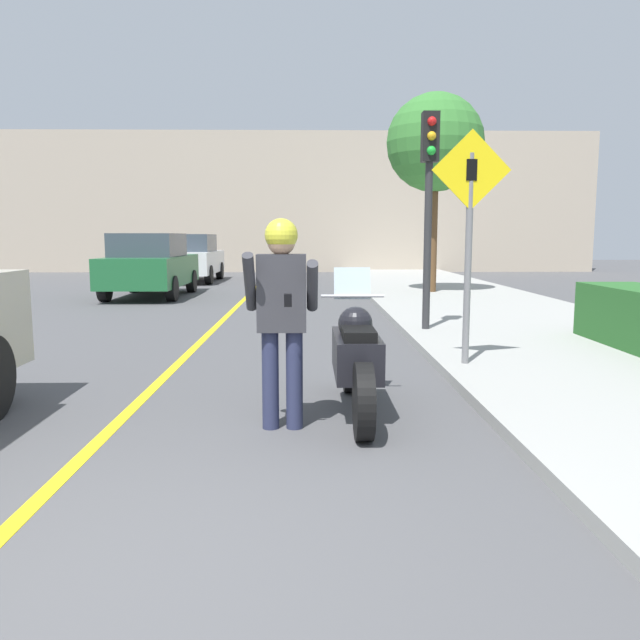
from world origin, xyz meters
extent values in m
plane|color=#4C4C4F|center=(0.00, 0.00, 0.00)|extent=(80.00, 80.00, 0.00)
cube|color=#9E9E99|center=(4.80, 4.00, 0.06)|extent=(4.40, 44.00, 0.11)
cube|color=yellow|center=(-0.60, 6.00, 0.00)|extent=(0.12, 36.00, 0.01)
cube|color=#B2A38E|center=(0.00, 26.00, 3.12)|extent=(28.00, 1.20, 6.24)
cylinder|color=black|center=(1.49, 1.91, 0.31)|extent=(0.14, 0.62, 0.62)
cylinder|color=black|center=(1.49, 3.46, 0.31)|extent=(0.14, 0.62, 0.62)
cube|color=black|center=(1.49, 2.69, 0.54)|extent=(0.40, 1.06, 0.36)
sphere|color=black|center=(1.49, 2.83, 0.80)|extent=(0.32, 0.32, 0.32)
cube|color=black|center=(1.49, 2.44, 0.76)|extent=(0.28, 0.48, 0.10)
cylinder|color=silver|center=(1.49, 3.22, 1.02)|extent=(0.62, 0.03, 0.03)
cube|color=silver|center=(1.49, 3.29, 1.14)|extent=(0.36, 0.12, 0.31)
cylinder|color=#282D4C|center=(0.74, 2.23, 0.41)|extent=(0.14, 0.14, 0.83)
cylinder|color=#282D4C|center=(0.94, 2.23, 0.41)|extent=(0.14, 0.14, 0.83)
cube|color=#333338|center=(0.84, 2.23, 1.14)|extent=(0.40, 0.22, 0.63)
cylinder|color=#333338|center=(0.59, 2.13, 1.24)|extent=(0.09, 0.38, 0.49)
cylinder|color=#333338|center=(1.09, 2.11, 1.20)|extent=(0.09, 0.44, 0.44)
sphere|color=tan|center=(0.84, 2.23, 1.56)|extent=(0.23, 0.23, 0.23)
sphere|color=gold|center=(0.84, 2.23, 1.61)|extent=(0.27, 0.27, 0.27)
cube|color=black|center=(0.90, 1.95, 1.11)|extent=(0.06, 0.05, 0.11)
cylinder|color=slate|center=(2.90, 4.35, 1.33)|extent=(0.08, 0.08, 2.42)
cube|color=yellow|center=(2.90, 4.33, 2.35)|extent=(0.91, 0.02, 0.91)
cube|color=black|center=(2.90, 4.31, 2.35)|extent=(0.12, 0.01, 0.24)
cylinder|color=#2D2D30|center=(2.96, 7.13, 1.81)|extent=(0.12, 0.12, 3.40)
cube|color=black|center=(2.96, 7.11, 3.14)|extent=(0.26, 0.22, 0.76)
sphere|color=red|center=(2.96, 6.99, 3.36)|extent=(0.14, 0.14, 0.14)
sphere|color=gold|center=(2.96, 6.99, 3.14)|extent=(0.14, 0.14, 0.14)
sphere|color=green|center=(2.96, 6.99, 2.92)|extent=(0.14, 0.14, 0.14)
cylinder|color=brown|center=(4.39, 13.98, 1.64)|extent=(0.24, 0.24, 3.05)
sphere|color=#387A33|center=(4.39, 13.98, 4.05)|extent=(2.56, 2.56, 2.56)
cylinder|color=black|center=(-3.99, 15.18, 0.32)|extent=(0.22, 0.64, 0.64)
cylinder|color=black|center=(-2.33, 15.18, 0.32)|extent=(0.22, 0.64, 0.64)
cylinder|color=black|center=(-3.99, 12.57, 0.32)|extent=(0.22, 0.64, 0.64)
cylinder|color=black|center=(-2.33, 12.57, 0.32)|extent=(0.22, 0.64, 0.64)
cube|color=#1E6033|center=(-3.16, 13.87, 0.70)|extent=(1.80, 4.20, 0.76)
cube|color=#38424C|center=(-3.16, 13.71, 1.38)|extent=(1.58, 2.18, 0.60)
cylinder|color=black|center=(-3.96, 20.76, 0.32)|extent=(0.22, 0.64, 0.64)
cylinder|color=black|center=(-2.30, 20.76, 0.32)|extent=(0.22, 0.64, 0.64)
cylinder|color=black|center=(-3.96, 18.16, 0.32)|extent=(0.22, 0.64, 0.64)
cylinder|color=black|center=(-2.30, 18.16, 0.32)|extent=(0.22, 0.64, 0.64)
cube|color=white|center=(-3.13, 19.46, 0.70)|extent=(1.80, 4.20, 0.76)
cube|color=#38424C|center=(-3.13, 19.29, 1.38)|extent=(1.58, 2.18, 0.60)
camera|label=1|loc=(1.06, -2.86, 1.60)|focal=35.00mm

